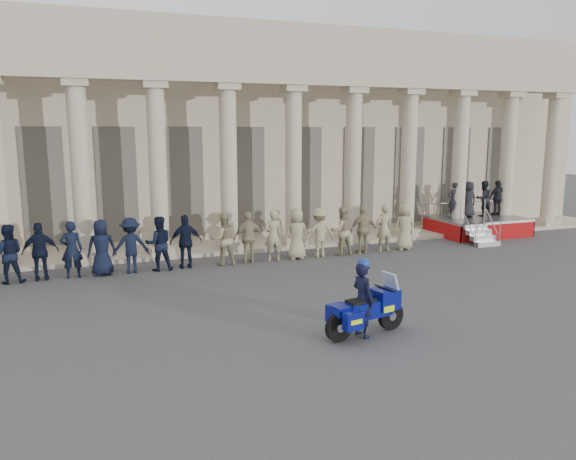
# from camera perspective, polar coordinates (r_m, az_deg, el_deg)

# --- Properties ---
(ground) EXTENTS (90.00, 90.00, 0.00)m
(ground) POSITION_cam_1_polar(r_m,az_deg,el_deg) (13.89, -2.68, -9.33)
(ground) COLOR #3D3D3F
(ground) RESTS_ON ground
(building) EXTENTS (40.00, 12.50, 9.00)m
(building) POSITION_cam_1_polar(r_m,az_deg,el_deg) (27.51, -12.37, 9.70)
(building) COLOR tan
(building) RESTS_ON ground
(officer_rank) EXTENTS (21.13, 0.69, 1.83)m
(officer_rank) POSITION_cam_1_polar(r_m,az_deg,el_deg) (18.97, -16.09, -1.55)
(officer_rank) COLOR black
(officer_rank) RESTS_ON ground
(reviewing_stand) EXTENTS (3.88, 3.81, 2.38)m
(reviewing_stand) POSITION_cam_1_polar(r_m,az_deg,el_deg) (26.36, 18.82, 2.11)
(reviewing_stand) COLOR gray
(reviewing_stand) RESTS_ON ground
(motorcycle) EXTENTS (2.16, 1.03, 1.39)m
(motorcycle) POSITION_cam_1_polar(r_m,az_deg,el_deg) (12.98, 7.98, -8.02)
(motorcycle) COLOR black
(motorcycle) RESTS_ON ground
(rider) EXTENTS (0.52, 0.70, 1.82)m
(rider) POSITION_cam_1_polar(r_m,az_deg,el_deg) (12.82, 7.60, -6.84)
(rider) COLOR black
(rider) RESTS_ON ground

